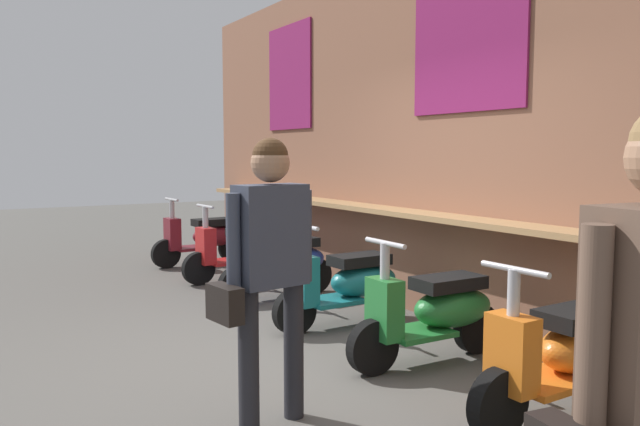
{
  "coord_description": "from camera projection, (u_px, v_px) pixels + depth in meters",
  "views": [
    {
      "loc": [
        4.17,
        -2.08,
        1.59
      ],
      "look_at": [
        -1.67,
        1.44,
        0.93
      ],
      "focal_mm": 35.08,
      "sensor_mm": 36.0,
      "label": 1
    }
  ],
  "objects": [
    {
      "name": "scooter_orange",
      "position": [
        566.0,
        353.0,
        3.76
      ],
      "size": [
        0.46,
        1.4,
        0.97
      ],
      "rotation": [
        0.0,
        0.0,
        -1.55
      ],
      "color": "orange",
      "rests_on": "ground_plane"
    },
    {
      "name": "scooter_blue",
      "position": [
        284.0,
        263.0,
        6.87
      ],
      "size": [
        0.48,
        1.4,
        0.97
      ],
      "rotation": [
        0.0,
        0.0,
        -1.51
      ],
      "color": "#233D9E",
      "rests_on": "ground_plane"
    },
    {
      "name": "scooter_green",
      "position": [
        436.0,
        311.0,
        4.75
      ],
      "size": [
        0.46,
        1.4,
        0.97
      ],
      "rotation": [
        0.0,
        0.0,
        -1.59
      ],
      "color": "#237533",
      "rests_on": "ground_plane"
    },
    {
      "name": "scooter_red",
      "position": [
        242.0,
        249.0,
        7.83
      ],
      "size": [
        0.46,
        1.4,
        0.97
      ],
      "rotation": [
        0.0,
        0.0,
        -1.53
      ],
      "color": "red",
      "rests_on": "ground_plane"
    },
    {
      "name": "shopper_with_handbag",
      "position": [
        269.0,
        252.0,
        3.58
      ],
      "size": [
        0.32,
        0.66,
        1.68
      ],
      "rotation": [
        0.0,
        0.0,
        0.12
      ],
      "color": "#232328",
      "rests_on": "ground_plane"
    },
    {
      "name": "ground_plane",
      "position": [
        272.0,
        362.0,
        4.77
      ],
      "size": [
        30.86,
        30.86,
        0.0
      ],
      "primitive_type": "plane",
      "color": "#56544F"
    },
    {
      "name": "market_stall_facade",
      "position": [
        471.0,
        129.0,
        5.63
      ],
      "size": [
        11.02,
        0.61,
        3.62
      ],
      "color": "#8C5B44",
      "rests_on": "ground_plane"
    },
    {
      "name": "scooter_maroon",
      "position": [
        205.0,
        237.0,
        8.93
      ],
      "size": [
        0.46,
        1.4,
        0.97
      ],
      "rotation": [
        0.0,
        0.0,
        -1.54
      ],
      "color": "maroon",
      "rests_on": "ground_plane"
    },
    {
      "name": "scooter_teal",
      "position": [
        349.0,
        283.0,
        5.77
      ],
      "size": [
        0.46,
        1.4,
        0.97
      ],
      "rotation": [
        0.0,
        0.0,
        -1.55
      ],
      "color": "#197075",
      "rests_on": "ground_plane"
    }
  ]
}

